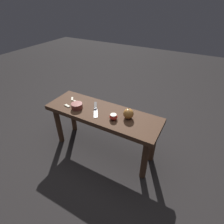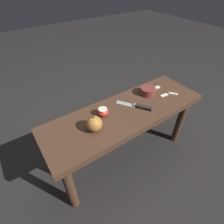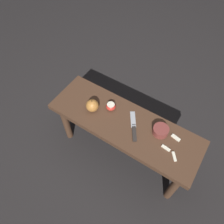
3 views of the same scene
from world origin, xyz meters
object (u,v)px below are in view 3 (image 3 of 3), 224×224
(apple_whole, at_px, (92,106))
(apple_cut, at_px, (111,106))
(knife, at_px, (134,130))
(wooden_bench, at_px, (124,128))
(bowl, at_px, (161,131))

(apple_whole, xyz_separation_m, apple_cut, (0.10, 0.07, -0.02))
(knife, distance_m, apple_cut, 0.23)
(wooden_bench, distance_m, apple_whole, 0.27)
(wooden_bench, xyz_separation_m, bowl, (0.23, 0.06, 0.10))
(wooden_bench, bearing_deg, knife, -13.79)
(apple_cut, bearing_deg, knife, -16.80)
(bowl, bearing_deg, apple_whole, -169.54)
(apple_cut, relative_size, bowl, 0.66)
(wooden_bench, relative_size, apple_whole, 10.68)
(knife, relative_size, bowl, 2.04)
(bowl, bearing_deg, wooden_bench, -165.78)
(wooden_bench, distance_m, apple_cut, 0.18)
(apple_whole, relative_size, apple_cut, 1.46)
(apple_whole, bearing_deg, bowl, 10.46)
(apple_whole, bearing_deg, apple_cut, 36.55)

